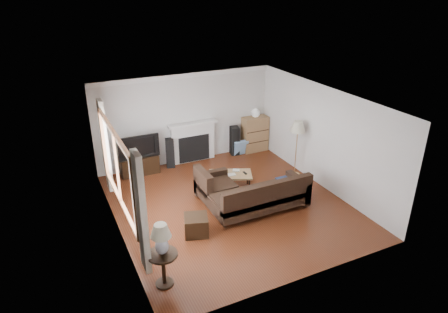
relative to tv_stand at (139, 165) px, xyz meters
name	(u,v)px	position (x,y,z in m)	size (l,w,h in m)	color
room	(230,155)	(1.44, -2.50, 1.00)	(5.10, 5.60, 2.54)	#592713
window	(117,168)	(-1.01, -2.70, 1.30)	(0.12, 2.74, 1.54)	brown
curtain_near	(142,214)	(-0.96, -4.22, 1.15)	(0.10, 0.35, 2.10)	silver
curtain_far	(105,146)	(-0.96, -1.18, 1.15)	(0.10, 0.35, 2.10)	silver
fireplace	(193,142)	(1.59, 0.14, 0.33)	(1.40, 0.26, 1.15)	white
tv_stand	(139,165)	(0.00, 0.00, 0.00)	(0.99, 0.45, 0.49)	black
television	(138,145)	(0.00, 0.00, 0.56)	(1.07, 0.14, 0.62)	black
speaker_left	(170,153)	(0.88, 0.05, 0.16)	(0.22, 0.27, 0.81)	black
speaker_right	(235,141)	(2.86, 0.05, 0.18)	(0.24, 0.28, 0.85)	black
bookshelf	(255,134)	(3.52, 0.03, 0.28)	(0.77, 0.36, 1.05)	olive
globe_lamp	(256,113)	(3.52, 0.03, 0.93)	(0.25, 0.25, 0.25)	white
sectional_sofa	(260,195)	(1.95, -2.97, 0.14)	(2.38, 1.74, 0.77)	black
coffee_table	(230,181)	(1.81, -1.78, -0.05)	(1.03, 0.56, 0.40)	#A07A4C
footstool	(196,225)	(0.33, -3.21, -0.05)	(0.47, 0.47, 0.40)	black
floor_lamp	(296,149)	(3.66, -1.87, 0.51)	(0.39, 0.39, 1.51)	#BC8241
side_table	(164,269)	(-0.71, -4.34, 0.07)	(0.51, 0.51, 0.64)	black
table_lamp	(161,240)	(-0.71, -4.34, 0.67)	(0.34, 0.34, 0.56)	silver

